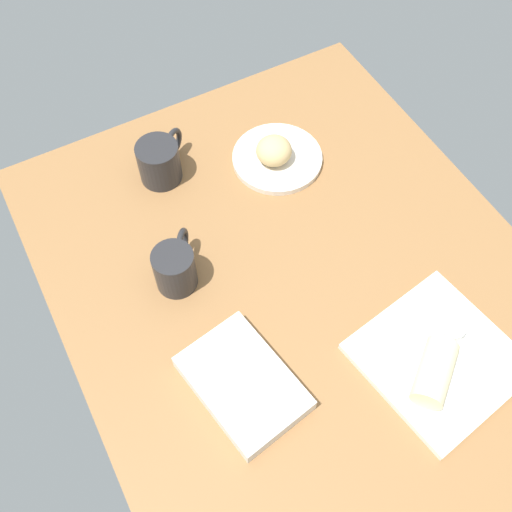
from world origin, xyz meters
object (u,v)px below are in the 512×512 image
Objects in this scene: square_plate at (438,358)px; book_stack at (243,383)px; breakfast_wrap at (435,372)px; second_mug at (175,267)px; round_plate at (277,158)px; scone_pastry at (274,151)px; coffee_mug at (160,161)px; sauce_cup at (452,328)px.

square_plate is 35.39cm from book_stack.
second_mug reaches higher than breakfast_wrap.
breakfast_wrap is at bearing 178.36° from round_plate.
scone_pastry is (-0.44, 1.20, 3.60)cm from round_plate.
coffee_mug reaches higher than scone_pastry.
round_plate is at bearing -109.08° from coffee_mug.
second_mug reaches higher than sauce_cup.
coffee_mug is (8.30, 23.99, 4.01)cm from round_plate.
scone_pastry is at bearing 3.56° from square_plate.
coffee_mug reaches higher than sauce_cup.
round_plate is 0.83× the size of book_stack.
round_plate is 52.59cm from book_stack.
second_mug is at bearing 48.56° from sauce_cup.
sauce_cup reaches higher than square_plate.
breakfast_wrap reaches higher than book_stack.
scone_pastry is 24.41cm from coffee_mug.
round_plate is 57.40cm from breakfast_wrap.
sauce_cup is 0.45× the size of second_mug.
square_plate is 1.06× the size of book_stack.
second_mug is (-16.79, 30.83, 0.50)cm from scone_pastry.
breakfast_wrap is at bearing 179.55° from scone_pastry.
scone_pastry is 35.11cm from second_mug.
second_mug is (25.25, 1.04, 3.04)cm from book_stack.
round_plate is 3.91× the size of sauce_cup.
square_plate is at bearing 123.07° from sauce_cup.
book_stack reaches higher than round_plate.
square_plate is at bearing -110.32° from book_stack.
breakfast_wrap is at bearing 123.07° from sauce_cup.
breakfast_wrap is at bearing -142.79° from second_mug.
square_plate is at bearing -137.65° from second_mug.
scone_pastry is 51.59cm from book_stack.
book_stack is at bearing -154.19° from breakfast_wrap.
breakfast_wrap is 32.97cm from book_stack.
scone_pastry is at bearing 9.05° from sauce_cup.
sauce_cup is (3.11, -4.78, 2.04)cm from square_plate.
round_plate is at bearing 2.28° from square_plate.
sauce_cup is 67.49cm from coffee_mug.
coffee_mug is (8.74, 22.79, 0.41)cm from scone_pastry.
breakfast_wrap is (-56.81, 0.44, 0.15)cm from scone_pastry.
sauce_cup is 0.21× the size of book_stack.
book_stack is at bearing 69.68° from square_plate.
coffee_mug is (50.78, -7.00, 2.95)cm from book_stack.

